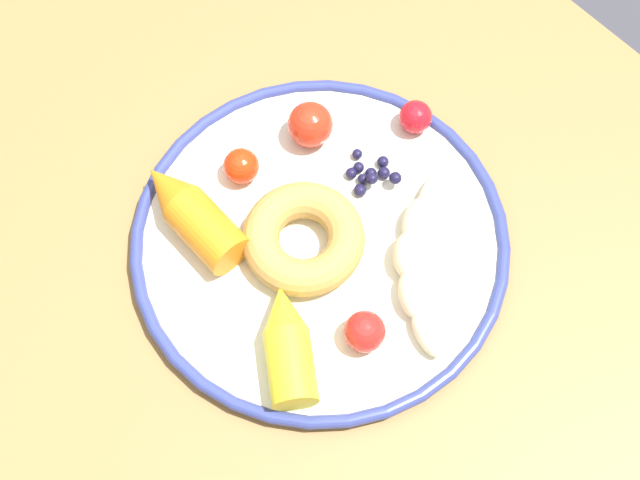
# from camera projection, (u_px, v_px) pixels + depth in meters

# --- Properties ---
(ground_plane) EXTENTS (6.00, 6.00, 0.00)m
(ground_plane) POSITION_uv_depth(u_px,v_px,m) (293.00, 424.00, 1.50)
(ground_plane) COLOR #3D3D46
(dining_table) EXTENTS (1.19, 0.84, 0.74)m
(dining_table) POSITION_uv_depth(u_px,v_px,m) (275.00, 280.00, 0.90)
(dining_table) COLOR olive
(dining_table) RESTS_ON ground_plane
(plate) EXTENTS (0.35, 0.35, 0.02)m
(plate) POSITION_uv_depth(u_px,v_px,m) (320.00, 241.00, 0.81)
(plate) COLOR silver
(plate) RESTS_ON dining_table
(banana) EXTENTS (0.13, 0.14, 0.03)m
(banana) POSITION_uv_depth(u_px,v_px,m) (417.00, 257.00, 0.79)
(banana) COLOR beige
(banana) RESTS_ON plate
(carrot_orange) EXTENTS (0.12, 0.04, 0.04)m
(carrot_orange) POSITION_uv_depth(u_px,v_px,m) (191.00, 213.00, 0.80)
(carrot_orange) COLOR orange
(carrot_orange) RESTS_ON plate
(carrot_yellow) EXTENTS (0.11, 0.09, 0.04)m
(carrot_yellow) POSITION_uv_depth(u_px,v_px,m) (288.00, 344.00, 0.75)
(carrot_yellow) COLOR yellow
(carrot_yellow) RESTS_ON plate
(donut) EXTENTS (0.11, 0.11, 0.03)m
(donut) POSITION_uv_depth(u_px,v_px,m) (304.00, 238.00, 0.79)
(donut) COLOR #BF9146
(donut) RESTS_ON plate
(blueberry_pile) EXTENTS (0.06, 0.05, 0.02)m
(blueberry_pile) POSITION_uv_depth(u_px,v_px,m) (371.00, 174.00, 0.83)
(blueberry_pile) COLOR #191638
(blueberry_pile) RESTS_ON plate
(tomato_near) EXTENTS (0.04, 0.04, 0.04)m
(tomato_near) POSITION_uv_depth(u_px,v_px,m) (366.00, 331.00, 0.76)
(tomato_near) COLOR red
(tomato_near) RESTS_ON plate
(tomato_mid) EXTENTS (0.03, 0.03, 0.03)m
(tomato_mid) POSITION_uv_depth(u_px,v_px,m) (417.00, 118.00, 0.85)
(tomato_mid) COLOR red
(tomato_mid) RESTS_ON plate
(tomato_far) EXTENTS (0.04, 0.04, 0.04)m
(tomato_far) POSITION_uv_depth(u_px,v_px,m) (310.00, 125.00, 0.84)
(tomato_far) COLOR red
(tomato_far) RESTS_ON plate
(tomato_extra) EXTENTS (0.03, 0.03, 0.03)m
(tomato_extra) POSITION_uv_depth(u_px,v_px,m) (241.00, 166.00, 0.82)
(tomato_extra) COLOR red
(tomato_extra) RESTS_ON plate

